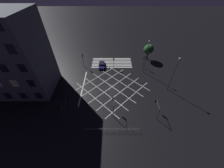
% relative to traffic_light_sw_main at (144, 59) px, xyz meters
% --- Properties ---
extents(ground_plane, '(200.00, 200.00, 0.00)m').
position_rel_traffic_light_sw_main_xyz_m(ground_plane, '(9.87, 9.18, -3.03)').
color(ground_plane, black).
extents(road_markings, '(19.98, 24.71, 0.01)m').
position_rel_traffic_light_sw_main_xyz_m(road_markings, '(10.30, 1.70, -3.02)').
color(road_markings, silver).
rests_on(road_markings, ground_plane).
extents(traffic_light_sw_main, '(0.39, 0.36, 4.24)m').
position_rel_traffic_light_sw_main_xyz_m(traffic_light_sw_main, '(0.00, 0.00, 0.00)').
color(traffic_light_sw_main, '#2D2D30').
rests_on(traffic_light_sw_main, ground_plane).
extents(traffic_light_ne_cross, '(0.36, 2.74, 3.73)m').
position_rel_traffic_light_sw_main_xyz_m(traffic_light_ne_cross, '(19.41, 16.99, -0.27)').
color(traffic_light_ne_cross, '#2D2D30').
rests_on(traffic_light_ne_cross, ground_plane).
extents(traffic_light_ne_main, '(0.39, 0.36, 4.55)m').
position_rel_traffic_light_sw_main_xyz_m(traffic_light_ne_main, '(19.81, 18.92, 0.21)').
color(traffic_light_ne_main, '#2D2D30').
rests_on(traffic_light_ne_main, ground_plane).
extents(traffic_light_median_south, '(0.36, 0.39, 3.70)m').
position_rel_traffic_light_sw_main_xyz_m(traffic_light_median_south, '(9.27, 0.25, -0.38)').
color(traffic_light_median_south, '#2D2D30').
rests_on(traffic_light_median_south, ground_plane).
extents(traffic_light_se_main, '(0.39, 0.36, 4.49)m').
position_rel_traffic_light_sw_main_xyz_m(traffic_light_se_main, '(18.98, -0.58, 0.17)').
color(traffic_light_se_main, '#2D2D30').
rests_on(traffic_light_se_main, ground_plane).
extents(traffic_light_nw_cross, '(0.36, 2.91, 3.38)m').
position_rel_traffic_light_sw_main_xyz_m(traffic_light_nw_cross, '(0.50, 17.54, -0.53)').
color(traffic_light_nw_cross, '#2D2D30').
rests_on(traffic_light_nw_cross, ground_plane).
extents(traffic_light_median_north, '(0.36, 2.50, 3.87)m').
position_rel_traffic_light_sw_main_xyz_m(traffic_light_median_north, '(9.63, 17.31, -0.18)').
color(traffic_light_median_north, '#2D2D30').
rests_on(traffic_light_median_north, ground_plane).
extents(street_lamp_east, '(0.43, 0.43, 10.08)m').
position_rel_traffic_light_sw_main_xyz_m(street_lamp_east, '(0.23, 2.68, 3.29)').
color(street_lamp_east, '#2D2D30').
rests_on(street_lamp_east, ground_plane).
extents(street_lamp_west, '(0.43, 0.43, 9.53)m').
position_rel_traffic_light_sw_main_xyz_m(street_lamp_west, '(-4.76, 10.24, 3.00)').
color(street_lamp_west, '#2D2D30').
rests_on(street_lamp_west, ground_plane).
extents(street_tree_near, '(3.08, 3.08, 5.32)m').
position_rel_traffic_light_sw_main_xyz_m(street_tree_near, '(-2.72, -5.17, 0.72)').
color(street_tree_near, '#473323').
rests_on(street_tree_near, ground_plane).
extents(street_tree_far, '(2.97, 2.97, 5.35)m').
position_rel_traffic_light_sw_main_xyz_m(street_tree_far, '(-2.26, -4.64, 0.82)').
color(street_tree_far, '#473323').
rests_on(street_tree_far, ground_plane).
extents(waiting_car, '(1.81, 4.39, 1.26)m').
position_rel_traffic_light_sw_main_xyz_m(waiting_car, '(13.20, -0.53, -2.43)').
color(waiting_car, '#191951').
rests_on(waiting_car, ground_plane).
extents(pedestrian_railing, '(10.69, 0.11, 1.05)m').
position_rel_traffic_light_sw_main_xyz_m(pedestrian_railing, '(9.94, 21.80, -2.36)').
color(pedestrian_railing, gray).
rests_on(pedestrian_railing, ground_plane).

